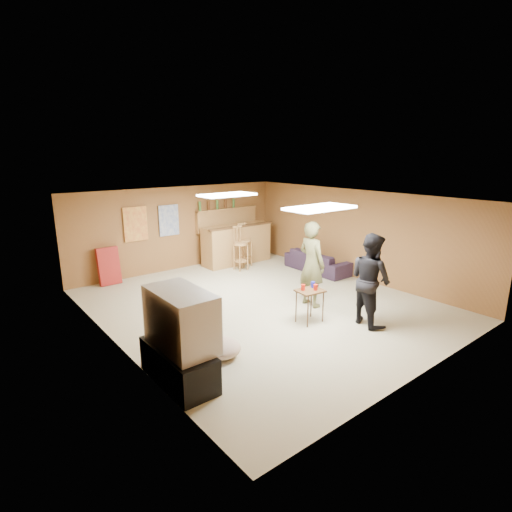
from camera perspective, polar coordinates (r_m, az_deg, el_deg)
ground at (r=8.35m, az=0.86°, el=-6.92°), size 7.00×7.00×0.00m
ceiling at (r=7.82m, az=0.93°, el=8.25°), size 6.00×7.00×0.02m
wall_back at (r=10.88m, az=-10.96°, el=3.91°), size 6.00×0.02×2.20m
wall_front at (r=5.88m, az=23.30°, el=-6.12°), size 6.00×0.02×2.20m
wall_left at (r=6.60m, az=-19.67°, el=-3.59°), size 0.02×7.00×2.20m
wall_right at (r=10.15m, az=14.08°, el=2.98°), size 0.02×7.00×2.20m
tv_stand at (r=5.75m, az=-11.00°, el=-14.98°), size 0.55×1.30×0.50m
dvd_box at (r=5.89m, az=-8.99°, el=-15.25°), size 0.35×0.50×0.08m
tv_body at (r=5.49m, az=-10.68°, el=-8.86°), size 0.60×1.10×0.80m
tv_screen at (r=5.63m, az=-7.87°, el=-8.14°), size 0.02×0.95×0.65m
bar_counter at (r=11.31m, az=-2.79°, el=1.71°), size 2.00×0.60×1.10m
bar_lip at (r=11.00m, az=-2.05°, el=4.28°), size 2.10×0.12×0.05m
bar_shelf at (r=11.50m, az=-4.17°, el=6.72°), size 2.00×0.18×0.05m
bar_backing at (r=11.56m, az=-4.20°, el=5.26°), size 2.00×0.14×0.60m
poster_left at (r=10.31m, az=-16.82°, el=4.39°), size 0.60×0.03×0.85m
poster_right at (r=10.67m, az=-12.34°, el=5.00°), size 0.55×0.03×0.80m
folding_chair_stack at (r=10.09m, az=-20.30°, el=-1.36°), size 0.50×0.26×0.91m
ceiling_panel_front at (r=6.75m, az=9.13°, el=6.81°), size 1.20×0.60×0.04m
ceiling_panel_back at (r=8.78m, az=-4.13°, el=8.70°), size 1.20×0.60×0.04m
person_olive at (r=8.13m, az=7.97°, el=-1.16°), size 0.43×0.64×1.75m
person_black at (r=7.48m, az=16.03°, el=-3.22°), size 0.81×0.95×1.69m
sofa at (r=10.70m, az=8.81°, el=-0.73°), size 0.75×1.86×0.54m
tray_table at (r=7.49m, az=7.66°, el=-7.10°), size 0.52×0.44×0.63m
cup_red_near at (r=7.34m, az=6.72°, el=-4.47°), size 0.10×0.10×0.11m
cup_red_far at (r=7.37m, az=8.51°, el=-4.45°), size 0.10×0.10×0.11m
cup_blue at (r=7.51m, az=8.13°, el=-4.07°), size 0.09×0.09×0.11m
bar_stool_left at (r=10.59m, az=-2.20°, el=1.13°), size 0.47×0.47×1.21m
bar_stool_right at (r=11.01m, az=-1.60°, el=1.56°), size 0.40×0.40×1.17m
cushion_near_tv at (r=6.34m, az=-4.95°, el=-12.97°), size 0.70×0.70×0.27m
cushion_mid at (r=7.54m, az=-8.74°, el=-8.75°), size 0.58×0.58×0.20m
cushion_far at (r=6.46m, az=-5.61°, el=-12.58°), size 0.59×0.59×0.24m
bottle_row at (r=11.28m, az=-5.56°, el=7.33°), size 1.20×0.08×0.26m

